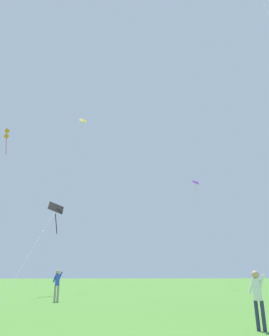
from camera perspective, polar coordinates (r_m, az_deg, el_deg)
name	(u,v)px	position (r m, az deg, el deg)	size (l,w,h in m)	color
kite_purple_streamer	(197,189)	(46.36, 11.34, -3.68)	(1.06, 9.71, 14.87)	purple
kite_black_large	(55,213)	(29.84, -14.18, -7.90)	(2.24, 10.61, 8.04)	black
kite_yellow_diamond	(80,130)	(46.55, -9.81, 6.74)	(3.85, 10.78, 23.98)	yellow
kite_orange_box	(6,135)	(45.92, -22.22, 5.52)	(3.37, 7.32, 20.35)	orange
person_foreground_watcher	(57,282)	(20.75, -13.83, -19.46)	(0.58, 0.26, 1.80)	gray
person_in_red_shirt	(258,294)	(10.22, 21.42, -20.50)	(0.44, 0.39, 1.59)	#2D3351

